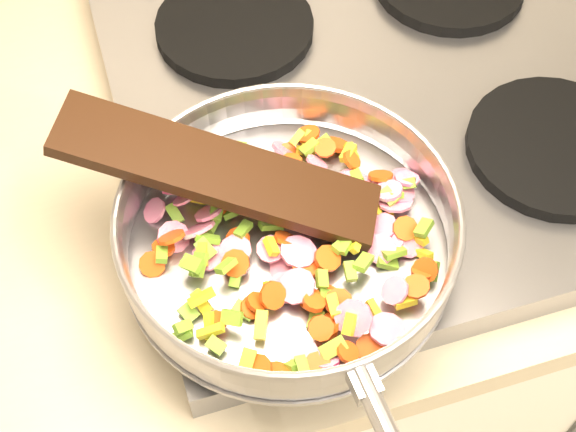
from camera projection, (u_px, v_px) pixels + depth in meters
name	position (u px, v px, depth m)	size (l,w,h in m)	color
cooktop	(383.00, 100.00, 0.93)	(0.60, 0.60, 0.04)	#939399
grate_fl	(306.00, 210.00, 0.81)	(0.19, 0.19, 0.02)	black
grate_fr	(555.00, 147.00, 0.86)	(0.19, 0.19, 0.02)	black
grate_bl	(235.00, 27.00, 0.96)	(0.19, 0.19, 0.02)	black
saute_pan	(289.00, 231.00, 0.74)	(0.37, 0.53, 0.06)	#9E9EA5
vegetable_heap	(300.00, 241.00, 0.76)	(0.30, 0.28, 0.05)	gold
wooden_spatula	(219.00, 171.00, 0.75)	(0.31, 0.07, 0.01)	black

